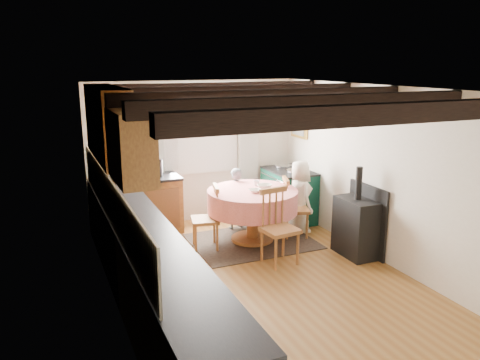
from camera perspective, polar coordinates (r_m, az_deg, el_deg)
name	(u,v)px	position (r m, az deg, el deg)	size (l,w,h in m)	color
floor	(265,283)	(6.16, 3.00, -12.11)	(3.60, 5.50, 0.00)	brown
ceiling	(268,89)	(5.55, 3.32, 10.77)	(3.60, 5.50, 0.00)	white
wall_back	(195,152)	(8.23, -5.37, 3.33)	(3.60, 0.00, 2.40)	silver
wall_front	(445,287)	(3.64, 23.14, -11.63)	(3.60, 0.00, 2.40)	silver
wall_left	(113,208)	(5.22, -14.87, -3.27)	(0.00, 5.50, 2.40)	silver
wall_right	(387,177)	(6.72, 17.06, 0.36)	(0.00, 5.50, 2.40)	silver
beam_a	(384,114)	(3.88, 16.71, 7.55)	(3.60, 0.16, 0.16)	black
beam_b	(315,103)	(4.68, 8.83, 8.96)	(3.60, 0.16, 0.16)	black
beam_c	(268,97)	(5.56, 3.31, 9.85)	(3.60, 0.16, 0.16)	black
beam_d	(234,92)	(6.46, -0.71, 10.43)	(3.60, 0.16, 0.16)	black
beam_e	(209,88)	(7.40, -3.74, 10.84)	(3.60, 0.16, 0.16)	black
splash_left	(110,201)	(5.51, -15.14, -2.39)	(0.02, 4.50, 0.55)	beige
splash_back	(136,157)	(7.97, -12.18, 2.73)	(1.40, 0.02, 0.55)	beige
base_cabinet_left	(144,271)	(5.54, -11.26, -10.49)	(0.60, 5.30, 0.88)	olive
base_cabinet_back	(139,207)	(7.88, -11.86, -3.09)	(1.30, 0.60, 0.88)	olive
worktop_left	(144,231)	(5.37, -11.28, -5.98)	(0.64, 5.30, 0.04)	black
worktop_back	(138,179)	(7.74, -11.99, 0.13)	(1.30, 0.64, 0.04)	black
wall_cabinet_glass	(108,123)	(6.26, -15.43, 6.52)	(0.34, 1.80, 0.90)	olive
wall_cabinet_solid	(131,146)	(4.80, -12.83, 3.96)	(0.34, 0.90, 0.70)	olive
window_frame	(200,128)	(8.19, -4.73, 6.12)	(1.34, 0.03, 1.54)	white
window_pane	(200,128)	(8.19, -4.74, 6.12)	(1.20, 0.01, 1.40)	white
curtain_left	(153,162)	(7.96, -10.27, 2.07)	(0.35, 0.10, 2.10)	beige
curtain_right	(248,155)	(8.50, 0.97, 3.03)	(0.35, 0.10, 2.10)	beige
curtain_rod	(201,93)	(8.05, -4.62, 10.28)	(0.03, 0.03, 2.00)	black
wall_picture	(300,121)	(8.47, 7.07, 7.00)	(0.04, 0.50, 0.60)	gold
wall_plate	(252,120)	(8.51, 1.41, 7.13)	(0.30, 0.30, 0.02)	silver
rug	(252,241)	(7.47, 1.45, -7.27)	(1.82, 1.42, 0.01)	#44382E
dining_table	(252,216)	(7.33, 1.47, -4.31)	(1.36, 1.36, 0.82)	pink
chair_near	(280,227)	(6.55, 4.77, -5.60)	(0.44, 0.47, 1.04)	#9B5D33
chair_left	(205,217)	(7.08, -4.17, -4.46)	(0.41, 0.43, 0.95)	#9B5D33
chair_right	(296,207)	(7.60, 6.62, -3.22)	(0.41, 0.43, 0.95)	#9B5D33
aga_range	(289,195)	(8.38, 5.79, -1.73)	(0.64, 0.99, 0.91)	#0C3B2C
cast_iron_stove	(357,212)	(6.96, 13.69, -3.69)	(0.39, 0.65, 1.29)	black
child_far	(235,199)	(7.87, -0.56, -2.23)	(0.38, 0.25, 1.03)	#4C5459
child_right	(300,197)	(7.79, 7.07, -1.96)	(0.57, 0.37, 1.17)	beige
bowl_a	(255,191)	(7.09, 1.84, -1.29)	(0.19, 0.19, 0.05)	silver
bowl_b	(264,187)	(7.29, 2.92, -0.78)	(0.22, 0.22, 0.07)	silver
cup	(256,183)	(7.45, 1.96, -0.38)	(0.09, 0.09, 0.09)	silver
canister_tall	(120,173)	(7.61, -14.02, 0.84)	(0.14, 0.14, 0.23)	#262628
canister_wide	(143,170)	(7.78, -11.40, 1.19)	(0.19, 0.19, 0.21)	#262628
canister_slim	(160,168)	(7.71, -9.51, 1.42)	(0.10, 0.10, 0.28)	#262628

